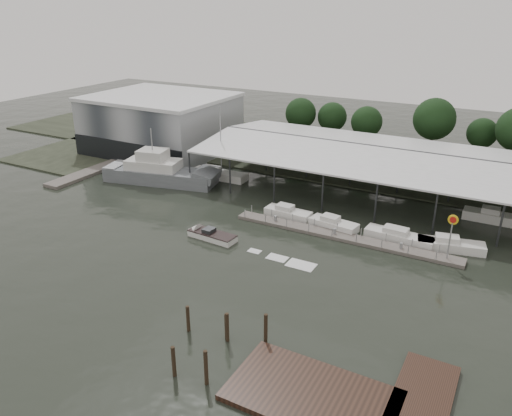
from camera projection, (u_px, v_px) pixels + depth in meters
The scene contains 18 objects.
ground at pixel (192, 244), 58.61m from camera, with size 200.00×200.00×0.00m, color black.
land_strip_far at pixel (324, 154), 92.57m from camera, with size 140.00×30.00×0.30m.
land_strip_west at pixel (116, 142), 100.61m from camera, with size 20.00×40.00×0.30m.
storage_warehouse at pixel (161, 123), 93.25m from camera, with size 24.50×20.50×10.50m.
covered_boat_shed at pixel (401, 154), 71.37m from camera, with size 58.24×24.00×6.96m.
trawler_dock at pixel (94, 171), 83.16m from camera, with size 3.00×18.00×0.50m.
floating_dock at pixel (342, 237), 59.97m from camera, with size 28.00×2.00×1.40m.
shell_fuel_sign at pixel (452, 229), 53.20m from camera, with size 1.10×0.18×5.55m.
boardwalk_platform at pixel (349, 402), 35.27m from camera, with size 15.00×12.00×0.50m.
grey_trawler at pixel (161, 173), 78.04m from camera, with size 18.87×8.77×8.84m.
white_sailboat at pixel (218, 174), 80.17m from camera, with size 9.38×2.94×11.83m.
speedboat_underway at pixel (209, 235), 60.04m from camera, with size 17.77×3.31×2.00m.
moored_cruiser_0 at pixel (288, 213), 65.68m from camera, with size 6.30×2.48×1.70m.
moored_cruiser_1 at pixel (333, 224), 62.37m from camera, with size 6.31×2.99×1.70m.
moored_cruiser_2 at pixel (399, 236), 59.10m from camera, with size 8.20×2.65×1.70m.
moored_cruiser_3 at pixel (450, 245), 57.07m from camera, with size 7.70×3.77×1.70m.
mooring_pilings at pixel (216, 341), 40.23m from camera, with size 6.94×7.16×3.61m.
horizon_tree_line at pixel (457, 128), 85.68m from camera, with size 69.58×9.79×10.96m.
Camera 1 is at (31.88, -42.38, 26.43)m, focal length 35.00 mm.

